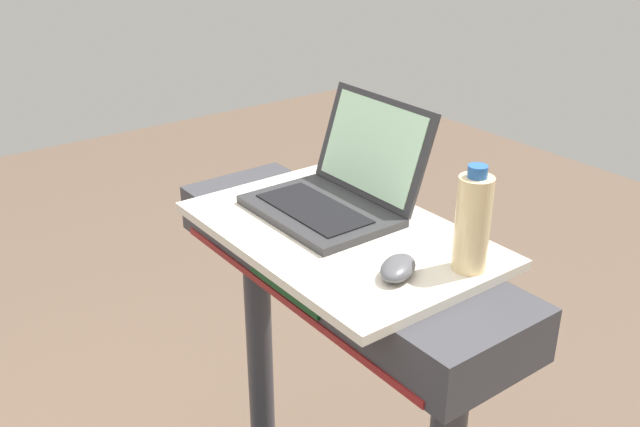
{
  "coord_description": "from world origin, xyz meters",
  "views": [
    {
      "loc": [
        1.05,
        -0.13,
        1.73
      ],
      "look_at": [
        0.0,
        0.65,
        1.12
      ],
      "focal_mm": 40.37,
      "sensor_mm": 36.0,
      "label": 1
    }
  ],
  "objects": [
    {
      "name": "desk_board",
      "position": [
        0.0,
        0.7,
        1.06
      ],
      "size": [
        0.65,
        0.42,
        0.02
      ],
      "primitive_type": "cube",
      "color": "beige",
      "rests_on": "treadmill_base"
    },
    {
      "name": "laptop",
      "position": [
        -0.08,
        0.76,
        1.12
      ],
      "size": [
        0.32,
        0.3,
        0.23
      ],
      "rotation": [
        0.0,
        0.0,
        -0.01
      ],
      "color": "#2D2D30",
      "rests_on": "desk_board"
    },
    {
      "name": "computer_mouse",
      "position": [
        0.22,
        0.66,
        1.09
      ],
      "size": [
        0.1,
        0.12,
        0.03
      ],
      "primitive_type": "ellipsoid",
      "rotation": [
        0.0,
        0.0,
        0.51
      ],
      "color": "#4C4C51",
      "rests_on": "desk_board"
    },
    {
      "name": "water_bottle",
      "position": [
        0.27,
        0.79,
        1.17
      ],
      "size": [
        0.06,
        0.06,
        0.21
      ],
      "color": "beige",
      "rests_on": "desk_board"
    }
  ]
}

